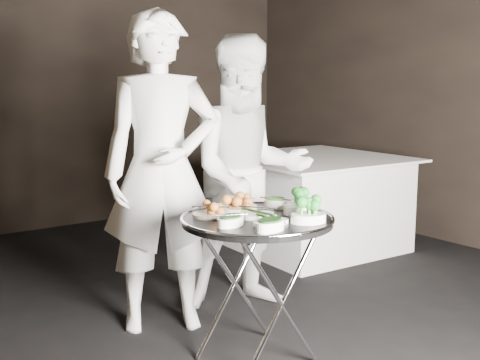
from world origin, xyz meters
TOP-DOWN VIEW (x-y plane):
  - wall_back at (0.00, 3.52)m, footprint 6.00×0.05m
  - tray_stand at (0.09, -0.07)m, footprint 0.52×0.44m
  - serving_tray at (0.09, -0.07)m, footprint 0.78×0.78m
  - potato_plate_a at (-0.08, 0.10)m, footprint 0.20×0.20m
  - potato_plate_b at (0.13, 0.15)m, footprint 0.22×0.22m
  - greens_bowl at (0.33, 0.07)m, footprint 0.12×0.12m
  - asparagus_plate_a at (0.10, -0.07)m, footprint 0.21×0.13m
  - asparagus_plate_b at (0.06, -0.22)m, footprint 0.20×0.12m
  - spinach_bowl_a at (-0.12, -0.13)m, footprint 0.19×0.15m
  - spinach_bowl_b at (-0.03, -0.31)m, footprint 0.20×0.16m
  - broccoli_bowl_a at (0.32, -0.11)m, footprint 0.21×0.18m
  - broccoli_bowl_b at (0.23, -0.30)m, footprint 0.21×0.19m
  - serving_utensils at (0.11, -0.00)m, footprint 0.59×0.45m
  - waiter_left at (-0.06, 0.65)m, footprint 0.80×0.68m
  - waiter_right at (0.55, 0.62)m, footprint 1.03×0.92m
  - dining_table at (1.85, 1.42)m, footprint 1.42×1.42m

SIDE VIEW (x-z plane):
  - dining_table at x=1.85m, z-range 0.00..0.81m
  - tray_stand at x=0.09m, z-range 0.05..0.80m
  - serving_tray at x=0.09m, z-range 0.75..0.79m
  - asparagus_plate_a at x=0.10m, z-range 0.77..0.81m
  - asparagus_plate_b at x=0.06m, z-range 0.77..0.81m
  - potato_plate_a at x=-0.08m, z-range 0.77..0.84m
  - spinach_bowl_a at x=-0.12m, z-range 0.77..0.84m
  - greens_bowl at x=0.33m, z-range 0.77..0.85m
  - broccoli_bowl_b at x=0.23m, z-range 0.77..0.85m
  - spinach_bowl_b at x=-0.03m, z-range 0.77..0.85m
  - broccoli_bowl_a at x=0.32m, z-range 0.77..0.85m
  - potato_plate_b at x=0.13m, z-range 0.77..0.85m
  - serving_utensils at x=0.11m, z-range 0.82..0.83m
  - waiter_right at x=0.55m, z-range 0.00..1.75m
  - waiter_left at x=-0.06m, z-range 0.00..1.87m
  - wall_back at x=0.00m, z-range 0.00..3.00m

